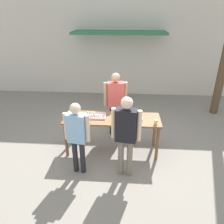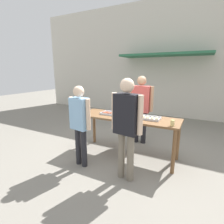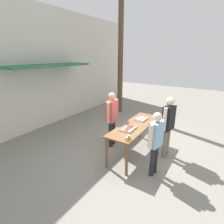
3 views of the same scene
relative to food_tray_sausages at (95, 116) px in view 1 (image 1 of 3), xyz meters
The scene contains 11 objects.
ground_plane 0.98m from the food_tray_sausages, ahead, with size 24.00×24.00×0.00m, color gray.
building_facade_back 4.19m from the food_tray_sausages, 84.43° to the left, with size 12.00×1.11×4.50m.
serving_table 0.41m from the food_tray_sausages, ahead, with size 2.19×0.70×0.89m.
food_tray_sausages is the anchor object (origin of this frame).
food_tray_buns 0.86m from the food_tray_sausages, ahead, with size 0.41×0.30×0.06m.
condiment_jar_mustard 0.63m from the food_tray_sausages, 155.00° to the right, with size 0.07×0.07×0.08m.
condiment_jar_ketchup 0.55m from the food_tray_sausages, 150.56° to the right, with size 0.07×0.07×0.08m.
beer_cup 1.37m from the food_tray_sausages, 11.27° to the right, with size 0.07×0.07×0.11m.
person_server_behind_table 0.89m from the food_tray_sausages, 61.47° to the left, with size 0.61×0.28×1.71m.
person_customer_holding_hotdog 0.87m from the food_tray_sausages, 106.20° to the right, with size 0.52×0.25×1.57m.
person_customer_with_cup 1.12m from the food_tray_sausages, 50.12° to the right, with size 0.57×0.27×1.73m.
Camera 1 is at (0.31, -4.41, 3.15)m, focal length 35.00 mm.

